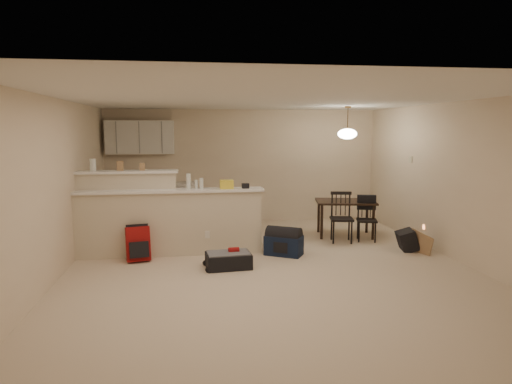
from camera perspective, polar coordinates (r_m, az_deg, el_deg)
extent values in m
plane|color=beige|center=(7.01, 1.63, -9.30)|extent=(7.00, 7.00, 0.00)
plane|color=white|center=(6.71, 1.72, 11.56)|extent=(7.00, 7.00, 0.00)
cube|color=beige|center=(10.20, -1.65, 3.25)|extent=(6.00, 0.02, 2.50)
cube|color=beige|center=(3.40, 11.73, -6.18)|extent=(6.00, 0.02, 2.50)
cube|color=beige|center=(6.91, -23.68, 0.40)|extent=(0.02, 7.00, 2.50)
cube|color=beige|center=(7.83, 23.87, 1.19)|extent=(0.02, 7.00, 2.50)
cube|color=beige|center=(7.66, -10.66, -3.89)|extent=(3.00, 0.28, 1.05)
cube|color=white|center=(7.57, -10.76, 0.15)|extent=(3.08, 0.38, 0.04)
cube|color=beige|center=(7.92, -15.69, -2.57)|extent=(1.60, 0.24, 1.35)
cube|color=white|center=(7.82, -15.87, 2.44)|extent=(1.68, 0.34, 0.04)
cube|color=white|center=(9.98, -14.29, 6.65)|extent=(1.40, 0.34, 0.70)
cube|color=white|center=(9.96, -12.94, -1.70)|extent=(1.80, 0.60, 0.90)
cube|color=beige|center=(9.15, 18.76, 3.88)|extent=(0.02, 0.12, 0.12)
cylinder|color=silver|center=(7.90, -19.72, 3.21)|extent=(0.10, 0.10, 0.20)
cube|color=#A37D54|center=(7.83, -16.62, 3.15)|extent=(0.10, 0.07, 0.16)
cube|color=#A37D54|center=(7.79, -14.03, 3.08)|extent=(0.08, 0.06, 0.12)
cylinder|color=silver|center=(7.55, -8.44, 1.33)|extent=(0.07, 0.07, 0.26)
cylinder|color=silver|center=(7.55, -6.84, 1.05)|extent=(0.06, 0.06, 0.18)
cube|color=#A37D54|center=(7.57, -3.69, 0.96)|extent=(0.22, 0.18, 0.14)
cube|color=#A37D54|center=(7.61, -1.33, 0.78)|extent=(0.12, 0.10, 0.08)
cylinder|color=silver|center=(7.55, -7.49, 0.93)|extent=(0.05, 0.05, 0.15)
cube|color=black|center=(9.00, 11.12, -1.18)|extent=(1.23, 0.93, 0.04)
cylinder|color=black|center=(8.71, 8.21, -3.74)|extent=(0.05, 0.05, 0.66)
cylinder|color=black|center=(8.86, 14.45, -3.71)|extent=(0.05, 0.05, 0.66)
cylinder|color=black|center=(9.29, 7.84, -3.01)|extent=(0.05, 0.05, 0.66)
cylinder|color=black|center=(9.43, 13.70, -2.99)|extent=(0.05, 0.05, 0.66)
cylinder|color=brown|center=(8.89, 11.39, 8.88)|extent=(0.02, 0.02, 0.50)
cylinder|color=brown|center=(8.90, 11.43, 10.36)|extent=(0.12, 0.12, 0.03)
ellipsoid|color=white|center=(8.89, 11.34, 7.14)|extent=(0.36, 0.36, 0.20)
cube|color=black|center=(6.93, -3.46, -8.55)|extent=(0.70, 0.49, 0.22)
cube|color=maroon|center=(7.48, -14.53, -6.29)|extent=(0.40, 0.30, 0.54)
cube|color=#101A32|center=(7.60, 3.49, -6.67)|extent=(0.68, 0.58, 0.33)
cube|color=black|center=(8.30, 18.37, -5.77)|extent=(0.35, 0.43, 0.34)
cube|color=#A37D54|center=(8.17, 19.89, -6.02)|extent=(0.18, 0.44, 0.35)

